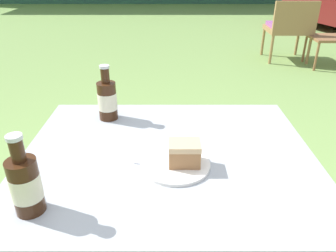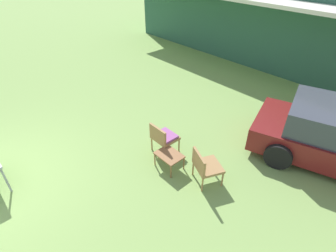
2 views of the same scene
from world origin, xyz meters
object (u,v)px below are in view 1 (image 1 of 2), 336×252
wicker_chair_cushioned (289,26)px  cola_bottle_near (107,99)px  cola_bottle_far (26,184)px  garden_side_table (333,40)px  patio_table (168,169)px  cake_on_plate (180,159)px

wicker_chair_cushioned → cola_bottle_near: 3.74m
wicker_chair_cushioned → cola_bottle_far: size_ratio=3.64×
wicker_chair_cushioned → cola_bottle_far: cola_bottle_far is taller
garden_side_table → cola_bottle_far: cola_bottle_far is taller
wicker_chair_cushioned → garden_side_table: size_ratio=1.34×
garden_side_table → cola_bottle_far: (-2.43, -3.51, 0.43)m
patio_table → cola_bottle_far: bearing=-142.2°
garden_side_table → patio_table: size_ratio=0.62×
cake_on_plate → cola_bottle_near: size_ratio=0.99×
garden_side_table → cola_bottle_far: size_ratio=2.72×
garden_side_table → cola_bottle_near: 3.80m
garden_side_table → cola_bottle_near: (-2.32, -2.98, 0.43)m
cake_on_plate → patio_table: bearing=117.5°
garden_side_table → cake_on_plate: (-2.05, -3.31, 0.38)m
wicker_chair_cushioned → garden_side_table: wicker_chair_cushioned is taller
wicker_chair_cushioned → cake_on_plate: wicker_chair_cushioned is taller
wicker_chair_cushioned → cola_bottle_far: 4.26m
cola_bottle_near → cola_bottle_far: (-0.11, -0.53, 0.00)m
cola_bottle_near → patio_table: bearing=-48.5°
wicker_chair_cushioned → cola_bottle_near: size_ratio=3.64×
wicker_chair_cushioned → cola_bottle_near: bearing=61.3°
cola_bottle_near → wicker_chair_cushioned: bearing=60.6°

